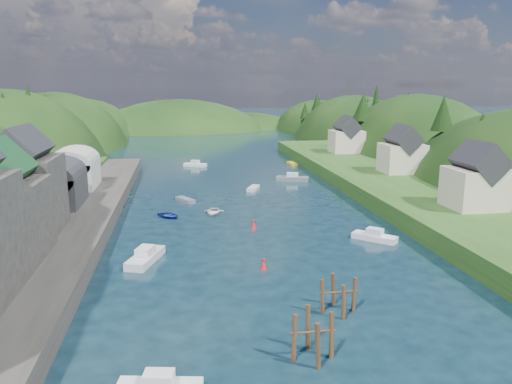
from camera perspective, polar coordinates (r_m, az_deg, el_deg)
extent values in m
plane|color=black|center=(86.41, -2.19, 0.44)|extent=(600.00, 600.00, 0.00)
ellipsoid|color=black|center=(117.79, -25.97, -2.16)|extent=(44.00, 75.56, 52.00)
ellipsoid|color=black|center=(158.34, -21.50, 1.87)|extent=(44.00, 75.56, 48.19)
ellipsoid|color=black|center=(198.82, -18.93, 4.46)|extent=(44.00, 75.56, 39.00)
ellipsoid|color=black|center=(124.64, 17.48, -0.42)|extent=(36.00, 75.56, 48.00)
ellipsoid|color=black|center=(163.50, 10.94, 3.03)|extent=(36.00, 75.56, 44.49)
ellipsoid|color=black|center=(202.98, 7.02, 5.32)|extent=(36.00, 75.56, 36.00)
ellipsoid|color=black|center=(205.94, -8.74, 4.33)|extent=(80.00, 60.00, 44.00)
ellipsoid|color=black|center=(217.85, -1.32, 4.36)|extent=(70.00, 56.00, 36.00)
cone|color=black|center=(103.43, -26.87, 8.35)|extent=(4.73, 4.73, 6.45)
cone|color=black|center=(110.35, -24.53, 9.03)|extent=(4.34, 4.34, 7.97)
cone|color=black|center=(119.81, -23.67, 6.98)|extent=(5.28, 5.28, 5.96)
cone|color=black|center=(133.83, -22.79, 8.95)|extent=(4.77, 4.77, 6.34)
cone|color=black|center=(141.12, -19.41, 7.82)|extent=(4.07, 4.07, 5.07)
cone|color=black|center=(156.32, -20.89, 8.47)|extent=(4.56, 4.56, 7.81)
cone|color=black|center=(164.13, -21.07, 8.14)|extent=(4.75, 4.75, 5.98)
cone|color=black|center=(174.98, -18.24, 8.72)|extent=(4.27, 4.27, 7.05)
cone|color=black|center=(87.20, 24.38, 6.11)|extent=(5.29, 5.29, 6.68)
cone|color=black|center=(95.23, 20.61, 8.44)|extent=(4.07, 4.07, 6.28)
cone|color=black|center=(108.11, 19.91, 6.56)|extent=(3.40, 3.40, 6.14)
cone|color=black|center=(121.94, 16.89, 8.77)|extent=(4.94, 4.94, 8.79)
cone|color=black|center=(123.93, 12.15, 9.47)|extent=(5.25, 5.25, 6.51)
cone|color=black|center=(135.81, 13.55, 9.97)|extent=(3.36, 3.36, 9.34)
cone|color=black|center=(148.01, 12.60, 9.16)|extent=(4.57, 4.57, 6.77)
cone|color=black|center=(162.41, 10.40, 8.96)|extent=(3.59, 3.59, 6.20)
cone|color=black|center=(170.75, 7.00, 10.16)|extent=(4.14, 4.14, 6.50)
cone|color=black|center=(181.02, 5.64, 9.23)|extent=(3.83, 3.83, 5.65)
cube|color=#2D2B28|center=(58.40, -22.79, -5.26)|extent=(12.00, 110.00, 2.00)
cube|color=#2D2B28|center=(58.67, -24.85, -0.32)|extent=(7.00, 8.00, 8.00)
cube|color=black|center=(57.92, -25.27, 4.37)|extent=(5.15, 8.32, 5.15)
cube|color=#2D2D30|center=(70.42, -22.07, 0.18)|extent=(7.00, 9.00, 4.00)
cylinder|color=#2D2D30|center=(70.06, -22.20, 1.78)|extent=(7.00, 9.00, 7.00)
cube|color=#B2B2A8|center=(81.93, -20.19, 1.90)|extent=(7.00, 9.00, 4.00)
cylinder|color=#B2B2A8|center=(81.63, -20.29, 3.28)|extent=(7.00, 9.00, 7.00)
cube|color=#234719|center=(83.31, 15.97, 0.38)|extent=(16.00, 120.00, 2.40)
cube|color=beige|center=(68.06, 23.92, 0.41)|extent=(7.00, 6.00, 5.00)
cube|color=black|center=(67.52, 24.16, 3.18)|extent=(5.15, 6.24, 5.15)
cube|color=beige|center=(91.51, 16.33, 3.73)|extent=(7.00, 6.00, 5.00)
cube|color=black|center=(91.11, 16.45, 5.81)|extent=(5.15, 6.24, 5.15)
cube|color=beige|center=(116.02, 10.30, 5.71)|extent=(7.00, 6.00, 5.00)
cube|color=black|center=(115.70, 10.36, 7.35)|extent=(5.15, 6.24, 5.15)
cylinder|color=#382314|center=(34.27, 8.62, -16.30)|extent=(0.32, 0.32, 3.75)
cylinder|color=#382314|center=(35.01, 5.97, -15.57)|extent=(0.32, 0.32, 3.75)
cylinder|color=#382314|center=(33.67, 4.37, -16.73)|extent=(0.32, 0.32, 3.75)
cylinder|color=#382314|center=(32.90, 7.11, -17.54)|extent=(0.32, 0.32, 3.75)
cylinder|color=#382314|center=(33.66, 6.54, -15.60)|extent=(3.00, 0.16, 0.16)
cylinder|color=#382314|center=(40.91, 11.14, -11.80)|extent=(0.32, 0.32, 3.35)
cylinder|color=#382314|center=(41.63, 8.83, -11.27)|extent=(0.32, 0.32, 3.35)
cylinder|color=#382314|center=(40.15, 7.59, -12.14)|extent=(0.32, 0.32, 3.35)
cylinder|color=#382314|center=(39.40, 9.97, -12.72)|extent=(0.32, 0.32, 3.35)
cylinder|color=#382314|center=(40.28, 9.42, -11.23)|extent=(3.10, 0.16, 0.16)
cone|color=red|center=(48.90, 0.88, -8.28)|extent=(0.70, 0.70, 0.90)
sphere|color=red|center=(48.73, 0.89, -7.73)|extent=(0.30, 0.30, 0.30)
cone|color=red|center=(62.28, -0.27, -3.76)|extent=(0.70, 0.70, 0.90)
sphere|color=red|center=(62.15, -0.27, -3.31)|extent=(0.30, 0.30, 0.30)
imported|color=navy|center=(68.42, -9.95, -2.66)|extent=(4.55, 4.73, 0.80)
cube|color=slate|center=(77.20, -8.07, -0.90)|extent=(3.10, 4.03, 0.55)
cube|color=silver|center=(31.06, -11.06, -20.14)|extent=(1.89, 1.41, 0.70)
cube|color=silver|center=(52.03, -12.52, -7.38)|extent=(3.85, 6.39, 0.85)
cube|color=silver|center=(51.77, -12.56, -6.53)|extent=(2.01, 2.46, 0.70)
cube|color=silver|center=(84.89, -0.32, 0.42)|extent=(2.82, 4.38, 0.58)
cube|color=white|center=(59.21, 13.39, -5.08)|extent=(4.84, 4.70, 0.71)
cube|color=silver|center=(59.00, 13.42, -4.39)|extent=(2.10, 2.07, 0.70)
cube|color=slate|center=(93.08, 4.18, 1.50)|extent=(6.23, 3.62, 0.83)
cube|color=silver|center=(92.93, 4.18, 1.99)|extent=(2.38, 1.92, 0.70)
imported|color=silver|center=(69.53, -4.89, -2.27)|extent=(3.39, 4.33, 0.82)
cube|color=white|center=(110.20, -6.97, 3.08)|extent=(5.19, 3.80, 0.70)
cube|color=silver|center=(110.09, -6.98, 3.46)|extent=(2.09, 1.84, 0.70)
cube|color=gold|center=(112.16, 4.13, 3.26)|extent=(1.70, 4.06, 0.55)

